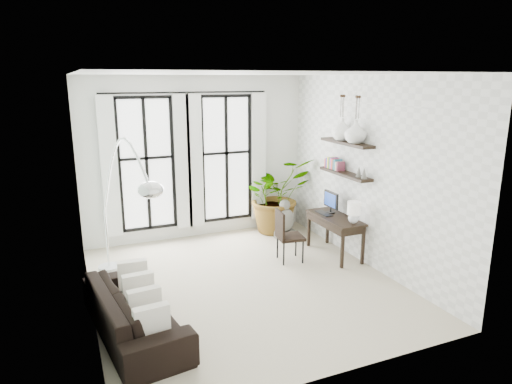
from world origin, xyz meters
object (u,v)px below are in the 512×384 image
sofa (134,311)px  desk_chair (286,233)px  plant (276,195)px  arc_lamp (122,173)px  buddha (285,221)px  desk (337,220)px

sofa → desk_chair: desk_chair is taller
plant → arc_lamp: bearing=-150.4°
arc_lamp → buddha: size_ratio=3.07×
buddha → arc_lamp: bearing=-156.3°
desk → arc_lamp: bearing=-177.7°
sofa → plant: size_ratio=1.36×
arc_lamp → plant: bearing=29.6°
plant → desk_chair: (-0.55, -1.55, -0.26)m
sofa → buddha: size_ratio=2.72×
sofa → desk: 3.96m
sofa → desk: desk is taller
plant → desk_chair: plant is taller
plant → desk: 1.74m
desk → arc_lamp: arc_lamp is taller
plant → buddha: plant is taller
plant → desk_chair: bearing=-109.5°
desk_chair → buddha: bearing=71.8°
buddha → sofa: bearing=-143.2°
desk → desk_chair: 0.97m
desk_chair → buddha: size_ratio=1.18×
arc_lamp → buddha: (3.25, 1.43, -1.53)m
desk → desk_chair: bearing=171.3°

